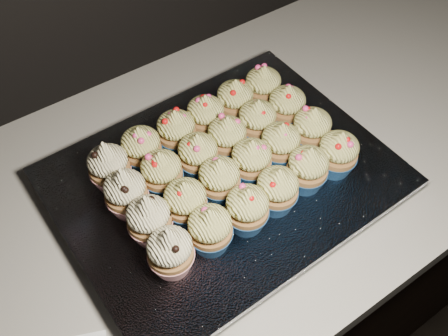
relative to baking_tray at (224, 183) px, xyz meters
name	(u,v)px	position (x,y,z in m)	size (l,w,h in m)	color
cabinet	(210,296)	(-0.01, 0.04, -0.48)	(2.40, 0.60, 0.86)	black
worktop	(204,183)	(-0.01, 0.04, -0.03)	(2.44, 0.64, 0.04)	beige
baking_tray	(224,183)	(0.00, 0.00, 0.00)	(0.46, 0.35, 0.02)	black
foil_lining	(224,177)	(0.00, 0.00, 0.02)	(0.50, 0.39, 0.01)	silver
cupcake_0	(170,251)	(-0.15, -0.09, 0.06)	(0.06, 0.06, 0.10)	maroon
cupcake_1	(210,229)	(-0.09, -0.09, 0.06)	(0.06, 0.06, 0.08)	navy
cupcake_2	(247,209)	(-0.03, -0.09, 0.06)	(0.06, 0.06, 0.08)	navy
cupcake_3	(277,190)	(0.03, -0.09, 0.06)	(0.06, 0.06, 0.08)	navy
cupcake_4	(307,168)	(0.09, -0.09, 0.06)	(0.06, 0.06, 0.08)	navy
cupcake_5	(338,153)	(0.15, -0.09, 0.06)	(0.06, 0.06, 0.08)	navy
cupcake_6	(149,219)	(-0.15, -0.03, 0.06)	(0.06, 0.06, 0.10)	maroon
cupcake_7	(186,202)	(-0.09, -0.03, 0.06)	(0.06, 0.06, 0.08)	navy
cupcake_8	(219,180)	(-0.03, -0.03, 0.06)	(0.06, 0.06, 0.08)	navy
cupcake_9	(251,161)	(0.03, -0.03, 0.06)	(0.06, 0.06, 0.08)	navy
cupcake_10	(280,144)	(0.09, -0.03, 0.06)	(0.06, 0.06, 0.08)	navy
cupcake_11	(311,129)	(0.15, -0.03, 0.06)	(0.06, 0.06, 0.08)	navy
cupcake_12	(126,192)	(-0.15, 0.03, 0.06)	(0.06, 0.06, 0.10)	maroon
cupcake_13	(162,173)	(-0.09, 0.03, 0.06)	(0.06, 0.06, 0.08)	navy
cupcake_14	(198,155)	(-0.03, 0.03, 0.06)	(0.06, 0.06, 0.08)	navy
cupcake_15	(227,138)	(0.03, 0.03, 0.06)	(0.06, 0.06, 0.08)	navy
cupcake_16	(257,121)	(0.09, 0.03, 0.06)	(0.06, 0.06, 0.08)	navy
cupcake_17	(287,107)	(0.15, 0.03, 0.06)	(0.06, 0.06, 0.08)	navy
cupcake_18	(109,166)	(-0.15, 0.08, 0.06)	(0.06, 0.06, 0.10)	maroon
cupcake_19	(142,148)	(-0.09, 0.09, 0.06)	(0.06, 0.06, 0.08)	navy
cupcake_20	(176,132)	(-0.03, 0.09, 0.06)	(0.06, 0.06, 0.08)	navy
cupcake_21	(206,116)	(0.03, 0.09, 0.06)	(0.06, 0.06, 0.08)	navy
cupcake_22	(235,101)	(0.09, 0.09, 0.06)	(0.06, 0.06, 0.08)	navy
cupcake_23	(263,87)	(0.15, 0.09, 0.06)	(0.06, 0.06, 0.08)	navy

